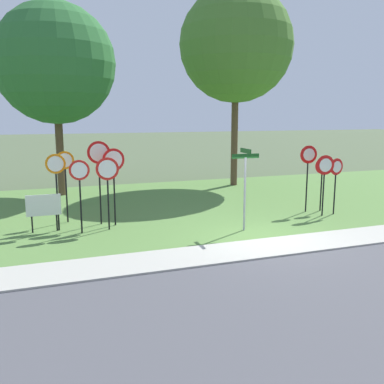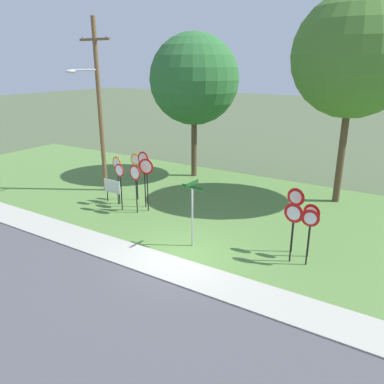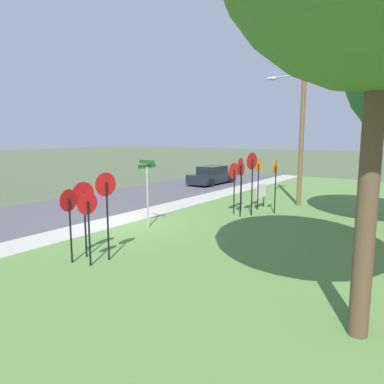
{
  "view_description": "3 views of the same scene",
  "coord_description": "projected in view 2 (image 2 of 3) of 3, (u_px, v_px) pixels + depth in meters",
  "views": [
    {
      "loc": [
        -6.48,
        -11.26,
        3.86
      ],
      "look_at": [
        -1.26,
        3.05,
        1.08
      ],
      "focal_mm": 39.83,
      "sensor_mm": 36.0,
      "label": 1
    },
    {
      "loc": [
        7.28,
        -10.69,
        7.06
      ],
      "look_at": [
        -0.94,
        2.44,
        1.82
      ],
      "focal_mm": 35.55,
      "sensor_mm": 36.0,
      "label": 2
    },
    {
      "loc": [
        10.61,
        10.82,
        3.75
      ],
      "look_at": [
        -1.54,
        2.29,
        1.42
      ],
      "focal_mm": 34.0,
      "sensor_mm": 36.0,
      "label": 3
    }
  ],
  "objects": [
    {
      "name": "notice_board",
      "position": [
        112.0,
        188.0,
        19.99
      ],
      "size": [
        1.1,
        0.06,
        1.25
      ],
      "rotation": [
        0.0,
        0.0,
        -0.01
      ],
      "color": "black",
      "rests_on": "grass_median"
    },
    {
      "name": "oak_tree_left",
      "position": [
        194.0,
        79.0,
        23.2
      ],
      "size": [
        5.5,
        5.5,
        8.87
      ],
      "color": "brown",
      "rests_on": "grass_median"
    },
    {
      "name": "stop_sign_near_right",
      "position": [
        120.0,
        177.0,
        18.68
      ],
      "size": [
        0.65,
        0.12,
        2.4
      ],
      "rotation": [
        0.0,
        0.0,
        -0.11
      ],
      "color": "black",
      "rests_on": "grass_median"
    },
    {
      "name": "street_name_post",
      "position": [
        192.0,
        208.0,
        14.92
      ],
      "size": [
        0.96,
        0.82,
        2.73
      ],
      "rotation": [
        0.0,
        0.0,
        -0.05
      ],
      "color": "#9EA0A8",
      "rests_on": "grass_median"
    },
    {
      "name": "yield_sign_near_right",
      "position": [
        295.0,
        205.0,
        14.3
      ],
      "size": [
        0.7,
        0.15,
        2.64
      ],
      "rotation": [
        0.0,
        0.0,
        -0.17
      ],
      "color": "black",
      "rests_on": "grass_median"
    },
    {
      "name": "yield_sign_far_right",
      "position": [
        310.0,
        225.0,
        13.45
      ],
      "size": [
        0.65,
        0.12,
        2.18
      ],
      "rotation": [
        0.0,
        0.0,
        0.11
      ],
      "color": "black",
      "rests_on": "grass_median"
    },
    {
      "name": "ground_plane",
      "position": [
        179.0,
        259.0,
        14.5
      ],
      "size": [
        160.0,
        160.0,
        0.0
      ],
      "primitive_type": "plane",
      "color": "#4C5B3D"
    },
    {
      "name": "stop_sign_far_right",
      "position": [
        136.0,
        167.0,
        20.12
      ],
      "size": [
        0.64,
        0.1,
        2.56
      ],
      "rotation": [
        0.0,
        0.0,
        0.03
      ],
      "color": "black",
      "rests_on": "grass_median"
    },
    {
      "name": "stop_sign_near_left",
      "position": [
        146.0,
        173.0,
        18.47
      ],
      "size": [
        0.77,
        0.14,
        2.69
      ],
      "rotation": [
        0.0,
        0.0,
        0.15
      ],
      "color": "black",
      "rests_on": "grass_median"
    },
    {
      "name": "sidewalk_strip",
      "position": [
        167.0,
        267.0,
        13.85
      ],
      "size": [
        44.0,
        1.6,
        0.06
      ],
      "primitive_type": "cube",
      "color": "#ADAA9E",
      "rests_on": "ground_plane"
    },
    {
      "name": "yield_sign_near_left",
      "position": [
        311.0,
        219.0,
        14.06
      ],
      "size": [
        0.65,
        0.13,
        2.15
      ],
      "rotation": [
        0.0,
        0.0,
        -0.14
      ],
      "color": "black",
      "rests_on": "grass_median"
    },
    {
      "name": "oak_tree_right",
      "position": [
        354.0,
        56.0,
        18.11
      ],
      "size": [
        5.93,
        5.93,
        10.36
      ],
      "color": "brown",
      "rests_on": "grass_median"
    },
    {
      "name": "stop_sign_far_center",
      "position": [
        135.0,
        178.0,
        18.28
      ],
      "size": [
        0.75,
        0.14,
        2.44
      ],
      "rotation": [
        0.0,
        0.0,
        -0.15
      ],
      "color": "black",
      "rests_on": "grass_median"
    },
    {
      "name": "stop_sign_far_left",
      "position": [
        144.0,
        167.0,
        18.92
      ],
      "size": [
        0.78,
        0.15,
        2.93
      ],
      "rotation": [
        0.0,
        0.0,
        -0.17
      ],
      "color": "black",
      "rests_on": "grass_median"
    },
    {
      "name": "road_asphalt",
      "position": [
        83.0,
        329.0,
        10.64
      ],
      "size": [
        44.0,
        6.4,
        0.01
      ],
      "primitive_type": "cube",
      "color": "#4C4C51",
      "rests_on": "ground_plane"
    },
    {
      "name": "grass_median",
      "position": [
        245.0,
        210.0,
        19.31
      ],
      "size": [
        44.0,
        12.0,
        0.04
      ],
      "primitive_type": "cube",
      "color": "#567F3D",
      "rests_on": "ground_plane"
    },
    {
      "name": "yield_sign_far_left",
      "position": [
        293.0,
        219.0,
        13.65
      ],
      "size": [
        0.74,
        0.13,
        2.32
      ],
      "rotation": [
        0.0,
        0.0,
        -0.13
      ],
      "color": "black",
      "rests_on": "grass_median"
    },
    {
      "name": "stop_sign_center_tall",
      "position": [
        117.0,
        170.0,
        19.45
      ],
      "size": [
        0.65,
        0.13,
        2.57
      ],
      "rotation": [
        0.0,
        0.0,
        -0.14
      ],
      "color": "black",
      "rests_on": "grass_median"
    },
    {
      "name": "utility_pole",
      "position": [
        98.0,
        103.0,
        20.55
      ],
      "size": [
        2.1,
        2.17,
        9.34
      ],
      "color": "brown",
      "rests_on": "grass_median"
    }
  ]
}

